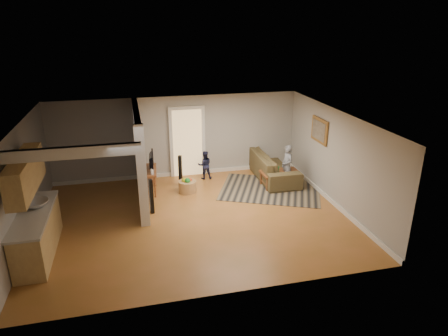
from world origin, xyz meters
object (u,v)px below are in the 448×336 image
(toddler, at_px, (205,178))
(tv_console, at_px, (150,171))
(speaker_left, at_px, (151,197))
(speaker_right, at_px, (180,171))
(toy_basket, at_px, (187,186))
(sofa, at_px, (271,176))
(coffee_table, at_px, (281,175))
(child, at_px, (286,185))

(toddler, bearing_deg, tv_console, 21.86)
(speaker_left, height_order, speaker_right, speaker_right)
(toy_basket, bearing_deg, toddler, 52.61)
(sofa, relative_size, speaker_left, 2.83)
(speaker_right, bearing_deg, coffee_table, 9.79)
(child, bearing_deg, toddler, -121.97)
(toy_basket, bearing_deg, sofa, 11.92)
(sofa, xyz_separation_m, toy_basket, (-2.75, -0.58, 0.19))
(sofa, relative_size, speaker_right, 2.73)
(sofa, relative_size, tv_console, 2.42)
(coffee_table, height_order, speaker_right, speaker_right)
(child, bearing_deg, coffee_table, -92.03)
(speaker_right, xyz_separation_m, toddler, (0.80, 0.41, -0.47))
(coffee_table, relative_size, speaker_right, 1.20)
(speaker_right, xyz_separation_m, child, (3.06, -0.65, -0.47))
(speaker_left, relative_size, toy_basket, 1.80)
(sofa, distance_m, toy_basket, 2.81)
(speaker_right, height_order, toddler, speaker_right)
(speaker_right, relative_size, toddler, 1.07)
(tv_console, height_order, toy_basket, tv_console)
(speaker_right, relative_size, child, 0.77)
(child, distance_m, toddler, 2.49)
(sofa, xyz_separation_m, tv_console, (-3.76, -0.27, 0.60))
(sofa, xyz_separation_m, toddler, (-2.07, 0.31, 0.00))
(coffee_table, relative_size, child, 0.93)
(coffee_table, relative_size, toddler, 1.28)
(toddler, bearing_deg, coffee_table, 155.61)
(sofa, height_order, tv_console, tv_console)
(tv_console, height_order, speaker_right, speaker_right)
(speaker_left, height_order, toddler, speaker_left)
(coffee_table, relative_size, tv_console, 1.06)
(coffee_table, xyz_separation_m, speaker_left, (-3.82, -0.92, 0.12))
(speaker_right, distance_m, child, 3.16)
(speaker_right, bearing_deg, sofa, 24.85)
(speaker_left, distance_m, toddler, 2.69)
(toddler, bearing_deg, toy_basket, 55.68)
(coffee_table, distance_m, toy_basket, 2.76)
(child, xyz_separation_m, toddler, (-2.25, 1.06, 0.00))
(sofa, height_order, toy_basket, toy_basket)
(sofa, relative_size, coffee_table, 2.27)
(toy_basket, distance_m, child, 2.94)
(speaker_left, bearing_deg, toy_basket, 31.73)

